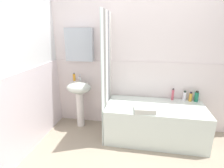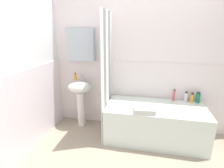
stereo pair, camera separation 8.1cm
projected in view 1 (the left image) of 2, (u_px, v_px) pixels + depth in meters
The scene contains 12 objects.
wall_back_tiled at pixel (137, 65), 3.06m from camera, with size 3.60×0.18×2.40m.
wall_left_tiled at pixel (25, 76), 2.45m from camera, with size 0.07×1.81×2.40m.
sink at pixel (79, 94), 3.16m from camera, with size 0.44×0.34×0.85m.
faucet at pixel (80, 78), 3.15m from camera, with size 0.03×0.12×0.12m.
soap_dispenser at pixel (74, 77), 3.16m from camera, with size 0.05×0.05×0.15m.
bathtub at pixel (154, 122), 2.88m from camera, with size 1.54×0.72×0.58m, color white.
shower_curtain at pixel (107, 78), 2.80m from camera, with size 0.01×0.72×2.00m.
conditioner_bottle at pixel (196, 97), 2.94m from camera, with size 0.06×0.06×0.18m.
body_wash_bottle at pixel (191, 97), 2.95m from camera, with size 0.05×0.05×0.16m.
lotion_bottle at pixel (185, 96), 2.98m from camera, with size 0.06×0.06×0.17m.
shampoo_bottle at pixel (173, 95), 3.00m from camera, with size 0.04×0.04×0.21m.
towel_folded at pixel (145, 109), 2.60m from camera, with size 0.30×0.26×0.07m, color silver.
Camera 1 is at (0.04, -1.78, 1.75)m, focal length 28.41 mm.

